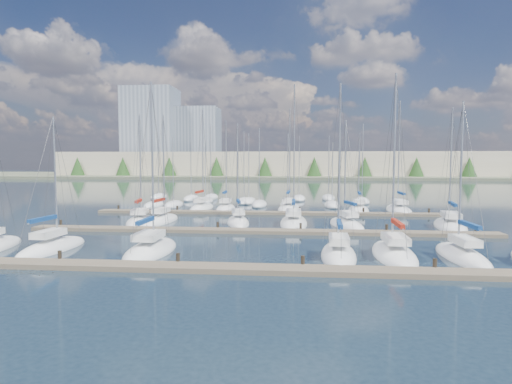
# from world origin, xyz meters

# --- Properties ---
(ground) EXTENTS (400.00, 400.00, 0.00)m
(ground) POSITION_xyz_m (0.00, 60.00, 0.00)
(ground) COLOR #1C2C39
(ground) RESTS_ON ground
(dock_near) EXTENTS (44.00, 1.93, 1.10)m
(dock_near) POSITION_xyz_m (0.00, 2.01, 0.15)
(dock_near) COLOR #6B5E4C
(dock_near) RESTS_ON ground
(dock_mid) EXTENTS (44.00, 1.93, 1.10)m
(dock_mid) POSITION_xyz_m (0.00, 16.01, 0.15)
(dock_mid) COLOR #6B5E4C
(dock_mid) RESTS_ON ground
(dock_far) EXTENTS (44.00, 1.93, 1.10)m
(dock_far) POSITION_xyz_m (0.00, 30.01, 0.15)
(dock_far) COLOR #6B5E4C
(dock_far) RESTS_ON ground
(sailboat_e) EXTENTS (3.02, 8.71, 13.68)m
(sailboat_e) POSITION_xyz_m (10.49, 7.06, 0.18)
(sailboat_e) COLOR white
(sailboat_e) RESTS_ON ground
(sailboat_n) EXTENTS (3.08, 8.31, 14.67)m
(sailboat_n) POSITION_xyz_m (-9.55, 34.60, 0.20)
(sailboat_n) COLOR white
(sailboat_n) RESTS_ON ground
(sailboat_j) EXTENTS (3.60, 6.96, 11.47)m
(sailboat_j) POSITION_xyz_m (-2.65, 21.44, 0.19)
(sailboat_j) COLOR white
(sailboat_j) RESTS_ON ground
(sailboat_o) EXTENTS (2.61, 6.84, 12.95)m
(sailboat_o) POSITION_xyz_m (-6.03, 33.78, 0.19)
(sailboat_o) COLOR white
(sailboat_o) RESTS_ON ground
(sailboat_p) EXTENTS (3.45, 8.88, 14.64)m
(sailboat_p) POSITION_xyz_m (2.56, 35.00, 0.18)
(sailboat_p) COLOR white
(sailboat_p) RESTS_ON ground
(sailboat_c) EXTENTS (3.05, 8.00, 13.32)m
(sailboat_c) POSITION_xyz_m (-7.12, 6.67, 0.18)
(sailboat_c) COLOR white
(sailboat_c) RESTS_ON ground
(sailboat_k) EXTENTS (2.89, 10.52, 15.62)m
(sailboat_k) POSITION_xyz_m (3.30, 21.77, 0.18)
(sailboat_k) COLOR white
(sailboat_k) RESTS_ON ground
(sailboat_i) EXTENTS (2.71, 7.69, 12.54)m
(sailboat_i) POSITION_xyz_m (-11.11, 21.88, 0.20)
(sailboat_i) COLOR white
(sailboat_i) RESTS_ON ground
(sailboat_l) EXTENTS (4.21, 7.96, 11.69)m
(sailboat_l) POSITION_xyz_m (8.74, 20.72, 0.18)
(sailboat_l) COLOR white
(sailboat_l) RESTS_ON ground
(sailboat_d) EXTENTS (2.86, 7.96, 12.93)m
(sailboat_d) POSITION_xyz_m (6.55, 6.44, 0.19)
(sailboat_d) COLOR white
(sailboat_d) RESTS_ON ground
(sailboat_q) EXTENTS (3.26, 7.78, 11.18)m
(sailboat_q) POSITION_xyz_m (11.87, 34.15, 0.17)
(sailboat_q) COLOR white
(sailboat_q) RESTS_ON ground
(sailboat_h) EXTENTS (4.12, 7.74, 12.50)m
(sailboat_h) POSITION_xyz_m (-13.20, 20.80, 0.18)
(sailboat_h) COLOR white
(sailboat_h) RESTS_ON ground
(sailboat_b) EXTENTS (2.93, 7.85, 10.86)m
(sailboat_b) POSITION_xyz_m (-14.84, 6.76, 0.17)
(sailboat_b) COLOR white
(sailboat_b) RESTS_ON ground
(sailboat_m) EXTENTS (4.44, 9.70, 12.90)m
(sailboat_m) POSITION_xyz_m (19.12, 21.01, 0.17)
(sailboat_m) COLOR white
(sailboat_m) RESTS_ON ground
(sailboat_f) EXTENTS (2.48, 8.07, 11.64)m
(sailboat_f) POSITION_xyz_m (15.02, 6.77, 0.18)
(sailboat_f) COLOR white
(sailboat_f) RESTS_ON ground
(sailboat_r) EXTENTS (3.02, 9.67, 15.46)m
(sailboat_r) POSITION_xyz_m (17.23, 34.67, 0.19)
(sailboat_r) COLOR white
(sailboat_r) RESTS_ON ground
(distant_boats) EXTENTS (36.93, 20.75, 13.30)m
(distant_boats) POSITION_xyz_m (-4.34, 43.76, 0.29)
(distant_boats) COLOR #9EA0A5
(distant_boats) RESTS_ON ground
(shoreline) EXTENTS (400.00, 60.00, 38.00)m
(shoreline) POSITION_xyz_m (-13.29, 149.77, 7.44)
(shoreline) COLOR #666B51
(shoreline) RESTS_ON ground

